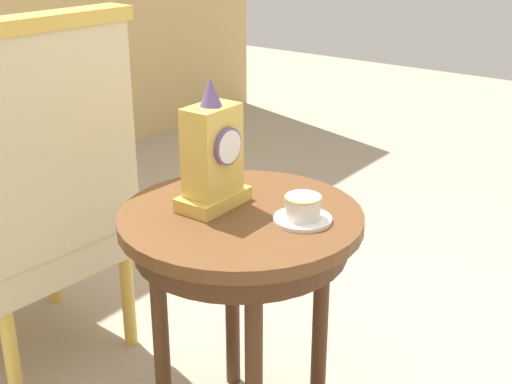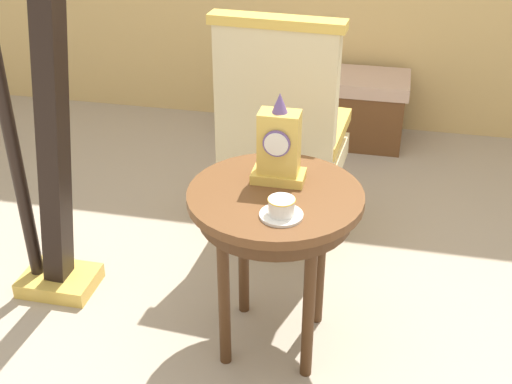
# 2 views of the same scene
# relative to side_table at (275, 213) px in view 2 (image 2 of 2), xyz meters

# --- Properties ---
(ground_plane) EXTENTS (10.00, 10.00, 0.00)m
(ground_plane) POSITION_rel_side_table_xyz_m (-0.07, -0.01, -0.59)
(ground_plane) COLOR tan
(side_table) EXTENTS (0.63, 0.63, 0.68)m
(side_table) POSITION_rel_side_table_xyz_m (0.00, 0.00, 0.00)
(side_table) COLOR brown
(side_table) RESTS_ON ground
(teacup_left) EXTENTS (0.15, 0.15, 0.07)m
(teacup_left) POSITION_rel_side_table_xyz_m (0.05, -0.15, 0.12)
(teacup_left) COLOR white
(teacup_left) RESTS_ON side_table
(mantel_clock) EXTENTS (0.19, 0.11, 0.34)m
(mantel_clock) POSITION_rel_side_table_xyz_m (-0.01, 0.08, 0.22)
(mantel_clock) COLOR gold
(mantel_clock) RESTS_ON side_table
(armchair) EXTENTS (0.58, 0.56, 1.14)m
(armchair) POSITION_rel_side_table_xyz_m (-0.10, 0.70, -0.00)
(armchair) COLOR beige
(armchair) RESTS_ON ground
(harp) EXTENTS (0.40, 0.24, 1.89)m
(harp) POSITION_rel_side_table_xyz_m (-0.95, 0.13, 0.18)
(harp) COLOR gold
(harp) RESTS_ON ground
(window_bench) EXTENTS (0.98, 0.40, 0.44)m
(window_bench) POSITION_rel_side_table_xyz_m (-0.02, 1.94, -0.37)
(window_bench) COLOR #CCA893
(window_bench) RESTS_ON ground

